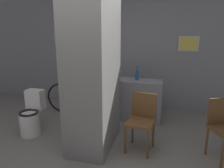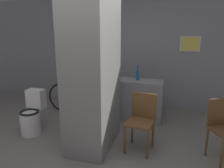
{
  "view_description": "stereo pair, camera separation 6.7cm",
  "coord_description": "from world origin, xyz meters",
  "views": [
    {
      "loc": [
        1.07,
        -2.6,
        1.91
      ],
      "look_at": [
        0.16,
        0.95,
        0.95
      ],
      "focal_mm": 35.0,
      "sensor_mm": 36.0,
      "label": 1
    },
    {
      "loc": [
        1.13,
        -2.58,
        1.91
      ],
      "look_at": [
        0.16,
        0.95,
        0.95
      ],
      "focal_mm": 35.0,
      "sensor_mm": 36.0,
      "label": 2
    }
  ],
  "objects": [
    {
      "name": "pillar_center",
      "position": [
        -0.04,
        0.55,
        1.3
      ],
      "size": [
        0.66,
        1.11,
        2.6
      ],
      "color": "gray",
      "rests_on": "ground_plane"
    },
    {
      "name": "toilet",
      "position": [
        -1.28,
        0.63,
        0.34
      ],
      "size": [
        0.35,
        0.51,
        0.79
      ],
      "color": "white",
      "rests_on": "ground_plane"
    },
    {
      "name": "chair_near_pillar",
      "position": [
        0.73,
        0.6,
        0.52
      ],
      "size": [
        0.46,
        0.46,
        0.91
      ],
      "rotation": [
        0.0,
        0.0,
        -0.15
      ],
      "color": "brown",
      "rests_on": "ground_plane"
    },
    {
      "name": "wall_back",
      "position": [
        -0.0,
        2.63,
        1.3
      ],
      "size": [
        8.0,
        0.09,
        2.6
      ],
      "color": "gray",
      "rests_on": "ground_plane"
    },
    {
      "name": "chair_by_doorway",
      "position": [
        1.93,
        0.64,
        0.52
      ],
      "size": [
        0.54,
        0.54,
        0.91
      ],
      "rotation": [
        0.0,
        0.0,
        0.45
      ],
      "color": "brown",
      "rests_on": "ground_plane"
    },
    {
      "name": "counter_shelf",
      "position": [
        0.42,
        1.72,
        0.43
      ],
      "size": [
        1.17,
        0.44,
        0.86
      ],
      "color": "gray",
      "rests_on": "ground_plane"
    },
    {
      "name": "bottle_tall",
      "position": [
        0.49,
        1.73,
        0.97
      ],
      "size": [
        0.06,
        0.06,
        0.3
      ],
      "color": "#19598C",
      "rests_on": "counter_shelf"
    },
    {
      "name": "ground_plane",
      "position": [
        0.0,
        0.0,
        0.0
      ],
      "size": [
        14.0,
        14.0,
        0.0
      ],
      "primitive_type": "plane",
      "color": "slate"
    },
    {
      "name": "bicycle",
      "position": [
        -0.7,
        1.72,
        0.36
      ],
      "size": [
        1.75,
        0.42,
        0.73
      ],
      "color": "black",
      "rests_on": "ground_plane"
    }
  ]
}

